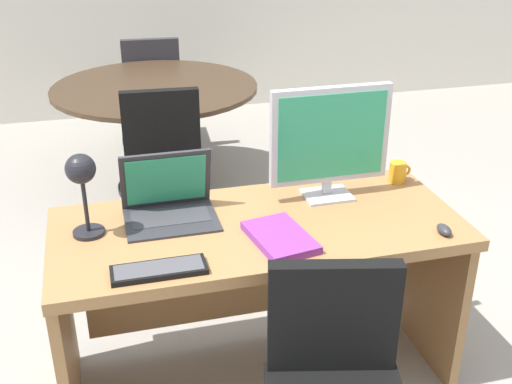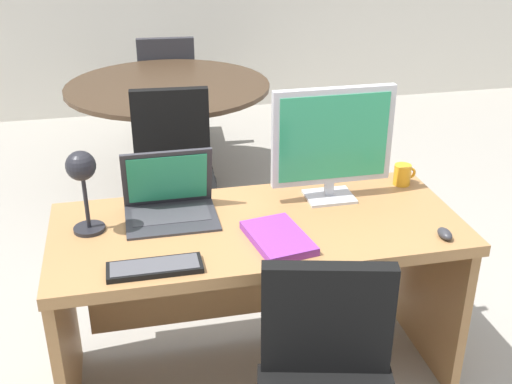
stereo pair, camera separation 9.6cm
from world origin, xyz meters
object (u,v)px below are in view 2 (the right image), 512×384
(desk, at_px, (256,263))
(meeting_table, at_px, (169,110))
(monitor, at_px, (333,140))
(desk_lamp, at_px, (82,176))
(laptop, at_px, (169,195))
(coffee_mug, at_px, (403,175))
(mouse, at_px, (445,234))
(book, at_px, (278,238))
(keyboard, at_px, (155,268))
(meeting_chair_far, at_px, (175,192))
(meeting_chair_near, at_px, (169,101))

(desk, bearing_deg, meeting_table, 94.90)
(monitor, relative_size, desk_lamp, 1.50)
(laptop, bearing_deg, monitor, -0.64)
(coffee_mug, xyz_separation_m, meeting_table, (-0.87, 1.81, -0.23))
(mouse, bearing_deg, monitor, 127.12)
(book, bearing_deg, coffee_mug, 29.57)
(desk_lamp, xyz_separation_m, meeting_table, (0.47, 1.98, -0.42))
(keyboard, xyz_separation_m, coffee_mug, (1.12, 0.47, 0.04))
(meeting_table, height_order, meeting_chair_far, meeting_chair_far)
(meeting_chair_far, bearing_deg, mouse, -57.76)
(coffee_mug, bearing_deg, meeting_table, 115.67)
(desk_lamp, height_order, book, desk_lamp)
(desk, height_order, monitor, monitor)
(monitor, xyz_separation_m, laptop, (-0.67, 0.01, -0.18))
(desk, relative_size, mouse, 19.73)
(meeting_chair_far, bearing_deg, coffee_mug, -44.96)
(laptop, distance_m, desk_lamp, 0.37)
(laptop, distance_m, meeting_chair_near, 2.80)
(meeting_chair_near, bearing_deg, meeting_chair_far, -94.01)
(desk_lamp, xyz_separation_m, coffee_mug, (1.34, 0.16, -0.19))
(meeting_table, distance_m, meeting_chair_near, 0.91)
(desk_lamp, bearing_deg, coffee_mug, 6.90)
(laptop, bearing_deg, meeting_chair_far, 84.43)
(coffee_mug, bearing_deg, desk, -165.77)
(book, bearing_deg, keyboard, -167.67)
(mouse, distance_m, meeting_table, 2.45)
(desk, xyz_separation_m, mouse, (0.66, -0.30, 0.22))
(mouse, height_order, meeting_table, mouse)
(book, relative_size, coffee_mug, 3.27)
(laptop, height_order, desk_lamp, desk_lamp)
(meeting_table, bearing_deg, monitor, -74.66)
(book, xyz_separation_m, coffee_mug, (0.66, 0.37, 0.03))
(meeting_chair_near, bearing_deg, meeting_table, -94.12)
(laptop, height_order, meeting_chair_far, laptop)
(keyboard, relative_size, desk_lamp, 0.97)
(desk_lamp, relative_size, meeting_table, 0.25)
(monitor, bearing_deg, meeting_chair_far, 120.03)
(mouse, height_order, meeting_chair_near, meeting_chair_near)
(desk, distance_m, keyboard, 0.56)
(meeting_table, bearing_deg, meeting_chair_near, 85.88)
(mouse, relative_size, meeting_chair_near, 0.09)
(desk, relative_size, monitor, 3.17)
(mouse, height_order, book, mouse)
(book, height_order, coffee_mug, coffee_mug)
(keyboard, distance_m, meeting_chair_near, 3.21)
(desk, distance_m, meeting_chair_near, 2.88)
(desk_lamp, relative_size, meeting_chair_far, 0.36)
(keyboard, xyz_separation_m, meeting_chair_far, (0.19, 1.41, -0.39))
(monitor, distance_m, meeting_chair_far, 1.32)
(monitor, bearing_deg, meeting_chair_near, 99.28)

